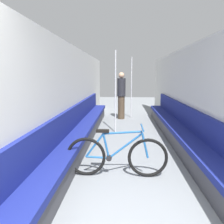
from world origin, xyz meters
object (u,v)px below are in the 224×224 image
at_px(bench_seat_row_left, 82,131).
at_px(bench_seat_row_right, 180,132).
at_px(grab_pole_far, 131,89).
at_px(grab_pole_near, 116,93).
at_px(bicycle, 116,156).
at_px(passenger_standing, 121,95).

height_order(bench_seat_row_left, bench_seat_row_right, same).
xyz_separation_m(bench_seat_row_right, grab_pole_far, (-1.02, 3.26, 0.80)).
xyz_separation_m(bench_seat_row_left, grab_pole_near, (0.75, 1.01, 0.80)).
height_order(bicycle, passenger_standing, passenger_standing).
bearing_deg(passenger_standing, bench_seat_row_right, 27.97).
relative_size(bench_seat_row_left, bench_seat_row_right, 1.00).
bearing_deg(passenger_standing, grab_pole_far, 130.10).
bearing_deg(grab_pole_near, passenger_standing, 86.07).
height_order(bench_seat_row_right, bicycle, bench_seat_row_right).
height_order(bench_seat_row_left, bicycle, bench_seat_row_left).
distance_m(grab_pole_near, passenger_standing, 1.98).
height_order(grab_pole_near, passenger_standing, grab_pole_near).
bearing_deg(passenger_standing, bicycle, 2.80).
xyz_separation_m(bicycle, passenger_standing, (0.01, 4.67, 0.54)).
xyz_separation_m(bench_seat_row_left, passenger_standing, (0.89, 2.98, 0.58)).
relative_size(bicycle, passenger_standing, 0.94).
bearing_deg(bench_seat_row_right, grab_pole_far, 107.37).
bearing_deg(bicycle, passenger_standing, 74.81).
bearing_deg(bench_seat_row_left, passenger_standing, 73.38).
xyz_separation_m(grab_pole_near, passenger_standing, (0.14, 1.97, -0.22)).
distance_m(bench_seat_row_left, grab_pole_near, 1.50).
bearing_deg(bench_seat_row_right, passenger_standing, 115.02).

